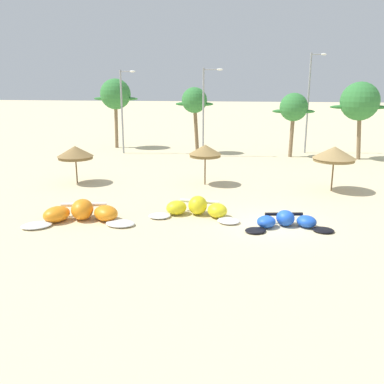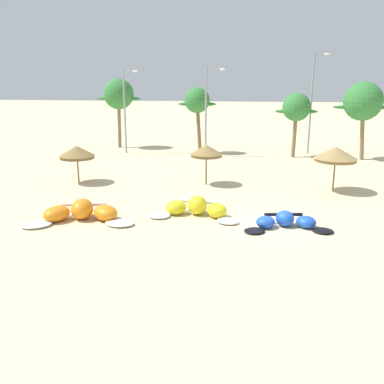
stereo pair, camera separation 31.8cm
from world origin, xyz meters
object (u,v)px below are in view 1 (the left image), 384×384
Objects in this scene: kite_far_left at (81,213)px; palm_center_left at (360,102)px; beach_umbrella_middle at (205,151)px; kite_left_of_center at (286,221)px; lamppost_west at (123,107)px; palm_left at (194,101)px; kite_left at (197,209)px; beach_umbrella_near_palms at (334,154)px; lamppost_east_center at (309,99)px; lamppost_west_center at (205,107)px; beach_umbrella_near_van at (75,152)px; palm_left_of_gap at (294,108)px; palm_leftmost at (115,95)px.

palm_center_left is at bearing 48.19° from kite_far_left.
kite_far_left is at bearing -122.21° from beach_umbrella_middle.
kite_left_of_center is 25.45m from lamppost_west.
kite_left is at bearing -82.36° from palm_left.
lamppost_east_center is at bearing 89.12° from beach_umbrella_near_palms.
kite_left is 0.63× the size of lamppost_west.
beach_umbrella_near_palms is (8.25, 6.49, 2.11)m from kite_left.
palm_left is 0.79× the size of lamppost_west_center.
kite_far_left is 2.18× the size of beach_umbrella_near_van.
lamppost_west is 18.40m from lamppost_east_center.
kite_left is 22.02m from lamppost_west.
lamppost_west is (-14.39, 20.55, 4.27)m from kite_left_of_center.
lamppost_west is at bearing 178.99° from palm_center_left.
beach_umbrella_near_van is at bearing 113.85° from kite_far_left.
palm_left_of_gap is 5.83m from palm_center_left.
beach_umbrella_near_van is (-9.42, 6.37, 1.83)m from kite_left.
palm_left_of_gap is at bearing 38.81° from beach_umbrella_near_van.
palm_left is (-10.99, 13.92, 2.63)m from beach_umbrella_near_palms.
lamppost_west_center is (8.20, -0.63, 0.10)m from lamppost_west.
beach_umbrella_near_van is 0.44× the size of palm_left_of_gap.
beach_umbrella_near_van is 0.36× the size of palm_leftmost.
kite_far_left reaches higher than kite_left.
beach_umbrella_near_van is at bearing -115.46° from palm_left.
lamppost_east_center reaches higher than palm_left_of_gap.
beach_umbrella_near_palms reaches higher than beach_umbrella_near_van.
lamppost_east_center is (14.36, 23.61, 4.96)m from kite_far_left.
lamppost_east_center is at bearing 7.80° from palm_left.
beach_umbrella_near_palms reaches higher than kite_left.
palm_left reaches higher than kite_left.
palm_center_left is (12.55, 18.93, 4.87)m from kite_left.
lamppost_east_center is (8.78, 14.76, 2.96)m from beach_umbrella_middle.
kite_left is 20.98m from palm_left_of_gap.
palm_center_left reaches higher than kite_left_of_center.
lamppost_east_center is at bearing 59.24° from beach_umbrella_middle.
beach_umbrella_near_palms is at bearing -83.46° from palm_left_of_gap.
kite_far_left is 1.96× the size of beach_umbrella_near_palms.
kite_left_of_center is at bearing -59.39° from beach_umbrella_middle.
kite_far_left is 8.97m from beach_umbrella_near_van.
palm_center_left is (24.07, -3.84, -0.41)m from palm_leftmost.
kite_far_left is 0.90× the size of palm_left.
palm_center_left is at bearing -36.59° from lamppost_east_center.
kite_left_of_center is at bearing -72.74° from lamppost_west_center.
lamppost_west reaches higher than palm_center_left.
beach_umbrella_near_van is 20.93m from palm_left_of_gap.
lamppost_west_center reaches higher than palm_center_left.
palm_leftmost is 9.10m from palm_left.
kite_left is 1.82× the size of beach_umbrella_middle.
kite_left_of_center is 0.47× the size of lamppost_east_center.
palm_left reaches higher than kite_left_of_center.
lamppost_west_center reaches higher than kite_far_left.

